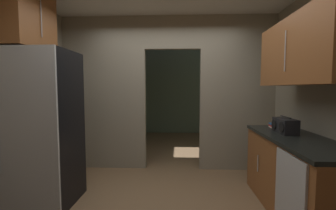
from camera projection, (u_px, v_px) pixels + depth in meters
kitchen_partition at (166, 89)px, 4.10m from camera, size 3.72×0.12×2.69m
adjoining_room_shell at (172, 92)px, 6.36m from camera, size 3.72×3.39×2.69m
refrigerator at (45, 128)px, 2.84m from camera, size 0.71×0.75×1.90m
lower_cabinet_run at (297, 176)px, 2.61m from camera, size 0.64×1.72×0.89m
dishwasher at (289, 199)px, 2.14m from camera, size 0.02×0.56×0.83m
upper_cabinet_counterside at (302, 51)px, 2.51m from camera, size 0.36×1.55×0.74m
upper_cabinet_fridgeside at (27, 19)px, 2.86m from camera, size 0.36×0.78×0.74m
boombox at (285, 126)px, 2.84m from camera, size 0.19×0.37×0.21m
book_stack at (274, 125)px, 3.23m from camera, size 0.13×0.16×0.06m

